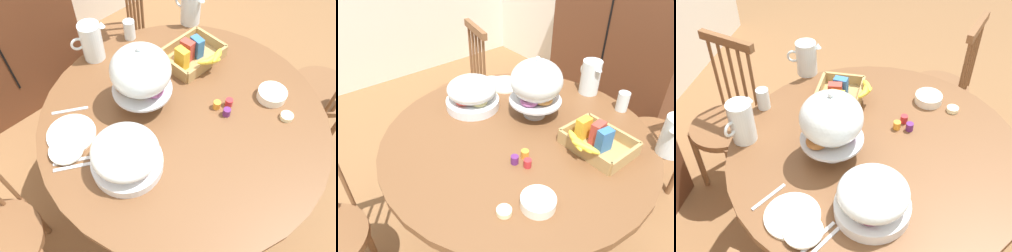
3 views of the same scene
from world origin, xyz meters
TOP-DOWN VIEW (x-y plane):
  - ground_plane at (0.00, 0.00)m, footprint 10.00×10.00m
  - dining_table at (0.01, 0.03)m, footprint 1.36×1.36m
  - windsor_chair_near_window at (0.93, -0.31)m, footprint 0.43×0.43m
  - windsor_chair_by_cabinet at (0.33, 0.96)m, footprint 0.42×0.42m
  - pastry_stand_with_dome at (-0.07, 0.22)m, footprint 0.28×0.28m
  - fruit_platter_covered at (-0.35, 0.00)m, footprint 0.30×0.30m
  - orange_juice_pitcher at (0.55, 0.50)m, footprint 0.12×0.20m
  - milk_pitcher at (-0.05, 0.64)m, footprint 0.19×0.11m
  - cereal_basket at (0.31, 0.25)m, footprint 0.32×0.30m
  - china_plate_large at (-0.43, 0.30)m, footprint 0.22×0.22m
  - china_plate_small at (-0.50, 0.24)m, footprint 0.15×0.15m
  - cereal_bowl at (0.40, -0.19)m, footprint 0.14×0.14m
  - drinking_glass at (0.19, 0.63)m, footprint 0.06×0.06m
  - butter_dish at (0.34, -0.32)m, footprint 0.06×0.06m
  - jam_jar_strawberry at (0.21, -0.08)m, footprint 0.04×0.04m
  - jam_jar_apricot at (0.16, -0.05)m, footprint 0.04×0.04m
  - jam_jar_grape at (0.16, -0.11)m, footprint 0.04×0.04m
  - table_knife at (-0.50, 0.18)m, footprint 0.15×0.10m
  - dinner_fork at (-0.52, 0.15)m, footprint 0.15×0.10m
  - soup_spoon at (-0.36, 0.42)m, footprint 0.15×0.10m

SIDE VIEW (x-z plane):
  - ground_plane at x=0.00m, z-range 0.00..0.00m
  - windsor_chair_near_window at x=0.93m, z-range -0.03..0.94m
  - windsor_chair_by_cabinet at x=0.33m, z-range -0.03..0.94m
  - dining_table at x=0.01m, z-range 0.19..0.93m
  - table_knife at x=-0.50m, z-range 0.74..0.75m
  - dinner_fork at x=-0.52m, z-range 0.74..0.75m
  - soup_spoon at x=-0.36m, z-range 0.74..0.75m
  - china_plate_large at x=-0.43m, z-range 0.74..0.75m
  - butter_dish at x=0.34m, z-range 0.74..0.76m
  - china_plate_small at x=-0.50m, z-range 0.75..0.76m
  - jam_jar_strawberry at x=0.21m, z-range 0.74..0.78m
  - jam_jar_apricot at x=0.16m, z-range 0.74..0.78m
  - jam_jar_grape at x=0.16m, z-range 0.74..0.78m
  - cereal_bowl at x=0.40m, z-range 0.74..0.78m
  - cereal_basket at x=0.31m, z-range 0.72..0.85m
  - drinking_glass at x=0.19m, z-range 0.74..0.85m
  - fruit_platter_covered at x=-0.35m, z-range 0.74..0.92m
  - orange_juice_pitcher at x=0.55m, z-range 0.73..0.92m
  - milk_pitcher at x=-0.05m, z-range 0.73..0.94m
  - pastry_stand_with_dome at x=-0.07m, z-range 0.76..1.11m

